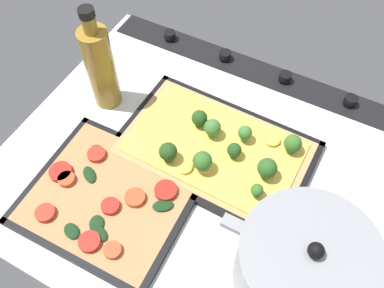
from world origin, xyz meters
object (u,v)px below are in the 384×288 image
at_px(baking_tray_back, 110,198).
at_px(oil_bottle, 100,66).
at_px(broccoli_pizza, 218,148).
at_px(veggie_pizza_back, 107,197).
at_px(baking_tray_front, 214,150).
at_px(cooking_pot, 303,268).

height_order(baking_tray_back, oil_bottle, oil_bottle).
xyz_separation_m(broccoli_pizza, veggie_pizza_back, (0.14, 0.19, -0.01)).
distance_m(baking_tray_front, oil_bottle, 0.29).
bearing_deg(broccoli_pizza, veggie_pizza_back, 53.97).
bearing_deg(oil_bottle, cooking_pot, 159.76).
relative_size(baking_tray_front, oil_bottle, 1.62).
bearing_deg(baking_tray_back, cooking_pot, -177.03).
distance_m(baking_tray_front, veggie_pizza_back, 0.23).
relative_size(broccoli_pizza, veggie_pizza_back, 1.32).
relative_size(baking_tray_front, veggie_pizza_back, 1.41).
xyz_separation_m(veggie_pizza_back, oil_bottle, (0.14, -0.21, 0.09)).
xyz_separation_m(baking_tray_front, baking_tray_back, (0.13, 0.19, 0.00)).
bearing_deg(baking_tray_back, oil_bottle, -55.19).
distance_m(veggie_pizza_back, oil_bottle, 0.27).
relative_size(baking_tray_back, cooking_pot, 1.08).
relative_size(broccoli_pizza, cooking_pot, 1.31).
relative_size(broccoli_pizza, baking_tray_back, 1.21).
bearing_deg(oil_bottle, broccoli_pizza, 176.49).
bearing_deg(cooking_pot, oil_bottle, -20.24).
bearing_deg(baking_tray_front, cooking_pot, 143.89).
bearing_deg(veggie_pizza_back, broccoli_pizza, -126.03).
height_order(baking_tray_front, baking_tray_back, same).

